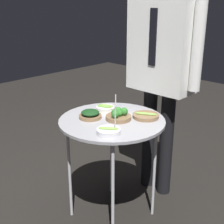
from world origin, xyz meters
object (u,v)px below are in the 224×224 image
object	(u,v)px
bowl_asparagus_mid_right	(146,116)
serving_cart	(112,127)
waiter_figure	(162,58)
bowl_broccoli_near_rim	(118,115)
bowl_asparagus_front_left	(109,131)
bowl_spinach_front_center	(90,114)
bowl_asparagus_mid_left	(105,108)

from	to	relation	value
bowl_asparagus_mid_right	serving_cart	bearing A→B (deg)	-128.22
bowl_asparagus_mid_right	waiter_figure	world-z (taller)	waiter_figure
bowl_asparagus_mid_right	bowl_broccoli_near_rim	size ratio (longest dim) A/B	0.95
serving_cart	bowl_broccoli_near_rim	world-z (taller)	bowl_broccoli_near_rim
serving_cart	bowl_broccoli_near_rim	bearing A→B (deg)	39.75
serving_cart	waiter_figure	distance (m)	0.62
bowl_asparagus_front_left	bowl_asparagus_mid_right	size ratio (longest dim) A/B	1.00
bowl_asparagus_mid_right	bowl_spinach_front_center	size ratio (longest dim) A/B	1.16
bowl_asparagus_mid_left	bowl_asparagus_front_left	xyz separation A→B (m)	(0.29, -0.26, 0.00)
bowl_asparagus_front_left	bowl_spinach_front_center	size ratio (longest dim) A/B	1.16
bowl_asparagus_mid_right	bowl_asparagus_front_left	bearing A→B (deg)	-88.70
bowl_spinach_front_center	bowl_asparagus_mid_left	bearing A→B (deg)	99.84
bowl_asparagus_mid_left	bowl_spinach_front_center	xyz separation A→B (m)	(0.03, -0.16, 0.01)
bowl_spinach_front_center	waiter_figure	xyz separation A→B (m)	(0.13, 0.57, 0.31)
bowl_broccoli_near_rim	bowl_asparagus_mid_right	bearing A→B (deg)	54.52
serving_cart	bowl_asparagus_mid_right	size ratio (longest dim) A/B	4.31
serving_cart	bowl_asparagus_mid_right	distance (m)	0.23
bowl_asparagus_mid_left	bowl_asparagus_mid_right	bearing A→B (deg)	17.47
serving_cart	bowl_asparagus_mid_left	distance (m)	0.18
bowl_asparagus_front_left	bowl_broccoli_near_rim	bearing A→B (deg)	119.02
waiter_figure	serving_cart	bearing A→B (deg)	-91.75
bowl_asparagus_front_left	waiter_figure	xyz separation A→B (m)	(-0.13, 0.67, 0.31)
bowl_asparagus_front_left	waiter_figure	world-z (taller)	waiter_figure
bowl_asparagus_mid_left	bowl_broccoli_near_rim	bearing A→B (deg)	-18.08
bowl_asparagus_front_left	bowl_asparagus_mid_right	bearing A→B (deg)	91.30
bowl_asparagus_mid_left	bowl_asparagus_mid_right	distance (m)	0.30
bowl_asparagus_mid_left	bowl_asparagus_front_left	world-z (taller)	bowl_asparagus_front_left
serving_cart	bowl_asparagus_mid_left	xyz separation A→B (m)	(-0.15, 0.08, 0.07)
bowl_broccoli_near_rim	bowl_spinach_front_center	size ratio (longest dim) A/B	1.22
bowl_asparagus_mid_left	waiter_figure	distance (m)	0.54
serving_cart	bowl_asparagus_mid_left	world-z (taller)	bowl_asparagus_mid_left
bowl_asparagus_front_left	bowl_asparagus_mid_right	xyz separation A→B (m)	(-0.01, 0.35, -0.00)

